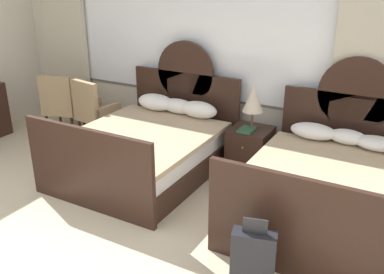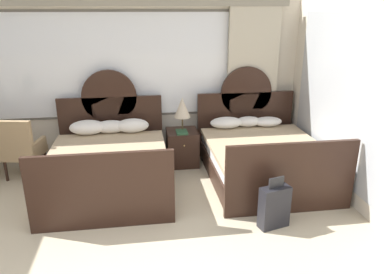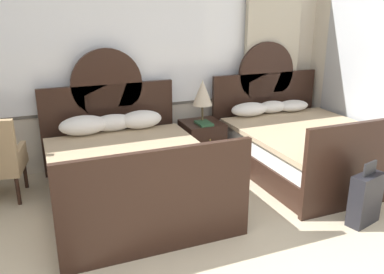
% 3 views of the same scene
% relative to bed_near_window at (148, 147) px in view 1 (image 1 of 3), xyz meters
% --- Properties ---
extents(wall_back_window, '(6.46, 0.22, 2.70)m').
position_rel_bed_near_window_xyz_m(wall_back_window, '(0.05, 1.16, 1.08)').
color(wall_back_window, beige).
rests_on(wall_back_window, ground_plane).
extents(bed_near_window, '(1.72, 2.18, 1.59)m').
position_rel_bed_near_window_xyz_m(bed_near_window, '(0.00, 0.00, 0.00)').
color(bed_near_window, black).
rests_on(bed_near_window, ground_plane).
extents(bed_near_mirror, '(1.72, 2.18, 1.59)m').
position_rel_bed_near_window_xyz_m(bed_near_mirror, '(2.35, -0.01, -0.01)').
color(bed_near_mirror, black).
rests_on(bed_near_mirror, ground_plane).
extents(nightstand_between_beds, '(0.52, 0.54, 0.60)m').
position_rel_bed_near_window_xyz_m(nightstand_between_beds, '(1.18, 0.67, -0.05)').
color(nightstand_between_beds, black).
rests_on(nightstand_between_beds, ground_plane).
extents(table_lamp_on_nightstand, '(0.27, 0.27, 0.57)m').
position_rel_bed_near_window_xyz_m(table_lamp_on_nightstand, '(1.18, 0.67, 0.64)').
color(table_lamp_on_nightstand, brown).
rests_on(table_lamp_on_nightstand, nightstand_between_beds).
extents(book_on_nightstand, '(0.18, 0.26, 0.03)m').
position_rel_bed_near_window_xyz_m(book_on_nightstand, '(1.16, 0.56, 0.26)').
color(book_on_nightstand, '#285133').
rests_on(book_on_nightstand, nightstand_between_beds).
extents(armchair_by_window_left, '(0.63, 0.63, 0.97)m').
position_rel_bed_near_window_xyz_m(armchair_by_window_left, '(-1.35, 0.50, 0.16)').
color(armchair_by_window_left, tan).
rests_on(armchair_by_window_left, ground_plane).
extents(armchair_by_window_centre, '(0.68, 0.68, 0.97)m').
position_rel_bed_near_window_xyz_m(armchair_by_window_centre, '(-2.04, 0.50, 0.16)').
color(armchair_by_window_centre, tan).
rests_on(armchair_by_window_centre, ground_plane).
extents(suitcase_on_floor, '(0.40, 0.25, 0.66)m').
position_rel_bed_near_window_xyz_m(suitcase_on_floor, '(2.04, -1.41, -0.08)').
color(suitcase_on_floor, black).
rests_on(suitcase_on_floor, ground_plane).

